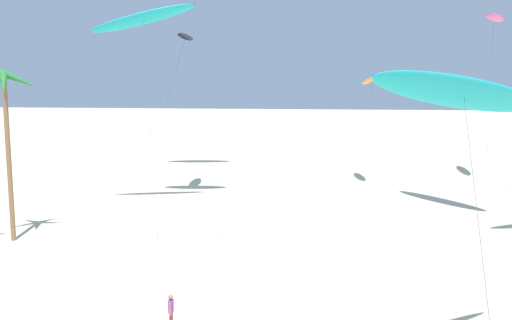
{
  "coord_description": "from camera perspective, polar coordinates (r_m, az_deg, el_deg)",
  "views": [
    {
      "loc": [
        4.81,
        0.51,
        11.39
      ],
      "look_at": [
        2.94,
        23.57,
        7.75
      ],
      "focal_mm": 44.59,
      "sensor_mm": 36.0,
      "label": 1
    }
  ],
  "objects": [
    {
      "name": "palm_tree_4",
      "position": [
        42.34,
        -21.52,
        5.18
      ],
      "size": [
        3.83,
        3.85,
        10.88
      ],
      "color": "olive",
      "rests_on": "ground"
    },
    {
      "name": "person_foreground_walker",
      "position": [
        27.85,
        -7.64,
        -13.29
      ],
      "size": [
        0.22,
        0.51,
        1.62
      ],
      "color": "red",
      "rests_on": "ground"
    },
    {
      "name": "flying_kite_9",
      "position": [
        58.5,
        10.11,
        7.04
      ],
      "size": [
        3.75,
        7.36,
        10.27
      ],
      "color": "orange",
      "rests_on": "ground"
    },
    {
      "name": "flying_kite_0",
      "position": [
        22.22,
        18.15,
        5.73
      ],
      "size": [
        7.27,
        12.66,
        11.51
      ],
      "color": "#19B2B7",
      "rests_on": "ground"
    },
    {
      "name": "flying_kite_5",
      "position": [
        53.25,
        -6.35,
        10.93
      ],
      "size": [
        3.25,
        10.08,
        13.83
      ],
      "color": "black",
      "rests_on": "ground"
    },
    {
      "name": "flying_kite_3",
      "position": [
        49.55,
        17.81,
        5.78
      ],
      "size": [
        6.68,
        12.88,
        10.29
      ],
      "color": "black",
      "rests_on": "ground"
    },
    {
      "name": "flying_kite_10",
      "position": [
        62.79,
        20.58,
        11.88
      ],
      "size": [
        2.5,
        9.48,
        15.89
      ],
      "color": "#EA5193",
      "rests_on": "ground"
    },
    {
      "name": "flying_kite_2",
      "position": [
        48.55,
        -10.11,
        12.41
      ],
      "size": [
        7.83,
        8.6,
        15.93
      ],
      "color": "#19B2B7",
      "rests_on": "ground"
    }
  ]
}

